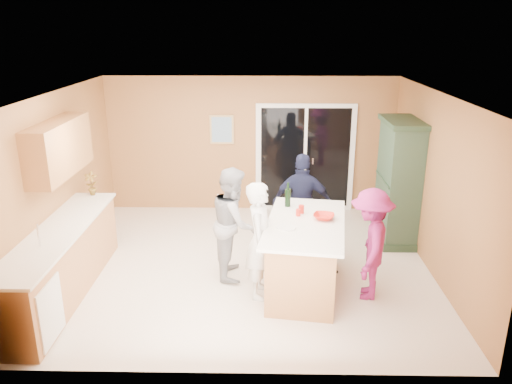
{
  "coord_description": "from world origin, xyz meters",
  "views": [
    {
      "loc": [
        0.29,
        -6.88,
        3.51
      ],
      "look_at": [
        0.15,
        0.1,
        1.15
      ],
      "focal_mm": 35.0,
      "sensor_mm": 36.0,
      "label": 1
    }
  ],
  "objects_px": {
    "woman_white": "(260,240)",
    "woman_navy": "(302,204)",
    "kitchen_island": "(304,258)",
    "woman_magenta": "(370,244)",
    "green_hutch": "(398,183)",
    "woman_grey": "(234,223)"
  },
  "relations": [
    {
      "from": "woman_magenta",
      "to": "green_hutch",
      "type": "bearing_deg",
      "value": 170.85
    },
    {
      "from": "woman_navy",
      "to": "woman_magenta",
      "type": "relative_size",
      "value": 1.07
    },
    {
      "from": "woman_grey",
      "to": "woman_navy",
      "type": "relative_size",
      "value": 1.0
    },
    {
      "from": "woman_white",
      "to": "woman_navy",
      "type": "relative_size",
      "value": 0.98
    },
    {
      "from": "woman_white",
      "to": "woman_magenta",
      "type": "xyz_separation_m",
      "value": [
        1.44,
        -0.01,
        -0.04
      ]
    },
    {
      "from": "woman_white",
      "to": "woman_magenta",
      "type": "bearing_deg",
      "value": -82.85
    },
    {
      "from": "green_hutch",
      "to": "woman_grey",
      "type": "bearing_deg",
      "value": -153.85
    },
    {
      "from": "woman_white",
      "to": "woman_grey",
      "type": "xyz_separation_m",
      "value": [
        -0.39,
        0.58,
        0.01
      ]
    },
    {
      "from": "woman_white",
      "to": "woman_magenta",
      "type": "distance_m",
      "value": 1.45
    },
    {
      "from": "green_hutch",
      "to": "woman_grey",
      "type": "height_order",
      "value": "green_hutch"
    },
    {
      "from": "kitchen_island",
      "to": "woman_navy",
      "type": "height_order",
      "value": "woman_navy"
    },
    {
      "from": "green_hutch",
      "to": "woman_white",
      "type": "height_order",
      "value": "green_hutch"
    },
    {
      "from": "woman_grey",
      "to": "woman_magenta",
      "type": "bearing_deg",
      "value": -109.72
    },
    {
      "from": "woman_navy",
      "to": "woman_magenta",
      "type": "distance_m",
      "value": 1.59
    },
    {
      "from": "kitchen_island",
      "to": "woman_magenta",
      "type": "bearing_deg",
      "value": -3.97
    },
    {
      "from": "kitchen_island",
      "to": "woman_magenta",
      "type": "height_order",
      "value": "woman_magenta"
    },
    {
      "from": "woman_magenta",
      "to": "woman_navy",
      "type": "bearing_deg",
      "value": -135.73
    },
    {
      "from": "green_hutch",
      "to": "woman_navy",
      "type": "xyz_separation_m",
      "value": [
        -1.61,
        -0.52,
        -0.2
      ]
    },
    {
      "from": "kitchen_island",
      "to": "green_hutch",
      "type": "xyz_separation_m",
      "value": [
        1.66,
        1.71,
        0.54
      ]
    },
    {
      "from": "green_hutch",
      "to": "woman_grey",
      "type": "relative_size",
      "value": 1.28
    },
    {
      "from": "green_hutch",
      "to": "woman_navy",
      "type": "height_order",
      "value": "green_hutch"
    },
    {
      "from": "kitchen_island",
      "to": "woman_navy",
      "type": "distance_m",
      "value": 1.24
    }
  ]
}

